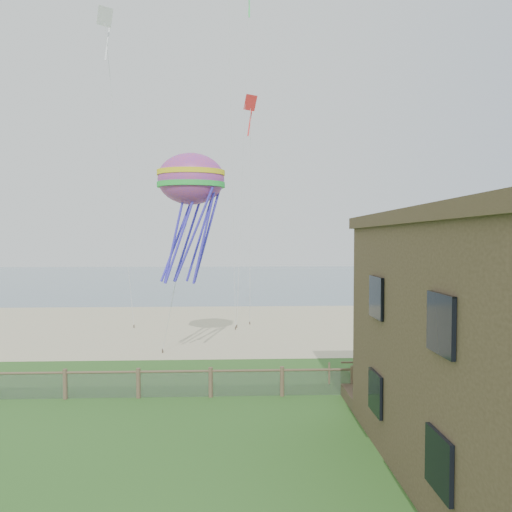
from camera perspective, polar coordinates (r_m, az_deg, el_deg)
name	(u,v)px	position (r m, az deg, el deg)	size (l,w,h in m)	color
ground	(198,469)	(14.56, -7.22, -24.88)	(160.00, 160.00, 0.00)	#2E5B1F
sand_beach	(223,325)	(35.57, -4.14, -8.65)	(72.00, 20.00, 0.02)	#C8BE90
ocean	(231,278)	(79.22, -3.11, -2.76)	(160.00, 68.00, 0.02)	slate
chainlink_fence	(211,384)	(19.90, -5.68, -15.64)	(36.20, 0.20, 1.25)	brown
picnic_table	(460,431)	(17.04, 24.11, -19.34)	(2.02, 1.52, 0.85)	brown
octopus_kite	(191,215)	(23.68, -8.11, 5.09)	(3.48, 2.46, 7.17)	#FF5628
kite_white	(105,30)	(34.21, -18.36, 25.27)	(1.15, 0.70, 2.81)	silver
kite_red	(250,112)	(32.46, -0.70, 17.59)	(1.03, 0.70, 2.24)	red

